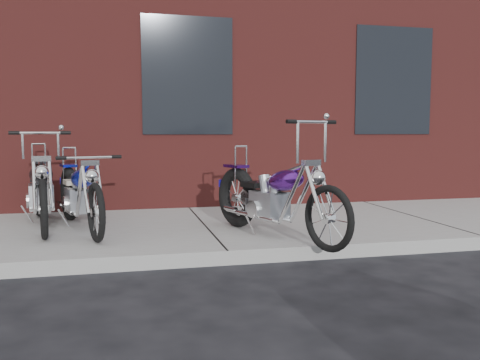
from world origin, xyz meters
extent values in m
plane|color=black|center=(0.00, 0.00, 0.00)|extent=(120.00, 120.00, 0.00)
cube|color=#99958F|center=(0.00, 1.50, 0.07)|extent=(22.00, 3.00, 0.15)
cube|color=maroon|center=(0.00, 8.00, 4.00)|extent=(22.00, 10.00, 8.00)
torus|color=black|center=(0.43, 1.10, 0.52)|extent=(0.40, 0.75, 0.75)
torus|color=black|center=(1.01, -0.42, 0.49)|extent=(0.31, 0.65, 0.67)
cube|color=#B1B2B3|center=(0.67, 0.48, 0.51)|extent=(0.42, 0.49, 0.31)
ellipsoid|color=#521985|center=(0.77, 0.21, 0.81)|extent=(0.45, 0.63, 0.32)
cube|color=black|center=(0.57, 0.73, 0.72)|extent=(0.34, 0.36, 0.06)
cylinder|color=white|center=(0.97, -0.30, 0.76)|extent=(0.15, 0.30, 0.56)
cylinder|color=white|center=(0.92, -0.18, 1.44)|extent=(0.54, 0.23, 0.03)
cylinder|color=white|center=(0.46, 1.02, 0.92)|extent=(0.03, 0.03, 0.50)
cylinder|color=white|center=(0.70, 0.74, 0.38)|extent=(0.38, 0.89, 0.05)
torus|color=black|center=(-1.67, 2.09, 0.51)|extent=(0.33, 0.73, 0.72)
torus|color=black|center=(-1.26, 0.57, 0.48)|extent=(0.24, 0.65, 0.65)
cube|color=#B1B2B3|center=(-1.50, 1.47, 0.50)|extent=(0.38, 0.46, 0.30)
ellipsoid|color=#1624BD|center=(-1.43, 1.20, 0.79)|extent=(0.40, 0.60, 0.31)
cube|color=#C1B39B|center=(-1.57, 1.72, 0.70)|extent=(0.31, 0.33, 0.06)
cylinder|color=white|center=(-1.29, 0.69, 0.74)|extent=(0.12, 0.29, 0.54)
cylinder|color=white|center=(-1.33, 0.81, 1.06)|extent=(0.54, 0.17, 0.03)
cylinder|color=white|center=(-1.65, 2.01, 0.89)|extent=(0.03, 0.03, 0.48)
cylinder|color=white|center=(-1.45, 1.71, 0.37)|extent=(0.28, 0.88, 0.05)
torus|color=black|center=(-2.12, 2.46, 0.53)|extent=(0.27, 0.77, 0.75)
torus|color=black|center=(-1.84, 0.84, 0.49)|extent=(0.19, 0.68, 0.68)
cube|color=#B1B2B3|center=(-2.00, 1.80, 0.52)|extent=(0.36, 0.46, 0.31)
ellipsoid|color=black|center=(-1.96, 1.51, 0.82)|extent=(0.36, 0.61, 0.32)
cube|color=black|center=(-2.05, 2.07, 0.73)|extent=(0.30, 0.33, 0.06)
cylinder|color=white|center=(-1.86, 0.97, 0.76)|extent=(0.09, 0.31, 0.56)
cylinder|color=white|center=(-1.89, 1.10, 1.33)|extent=(0.57, 0.13, 0.03)
cylinder|color=white|center=(-2.10, 2.38, 0.92)|extent=(0.03, 0.03, 0.50)
cylinder|color=white|center=(-1.92, 2.05, 0.38)|extent=(0.21, 0.94, 0.05)
camera|label=1|loc=(-1.02, -4.89, 1.34)|focal=38.00mm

